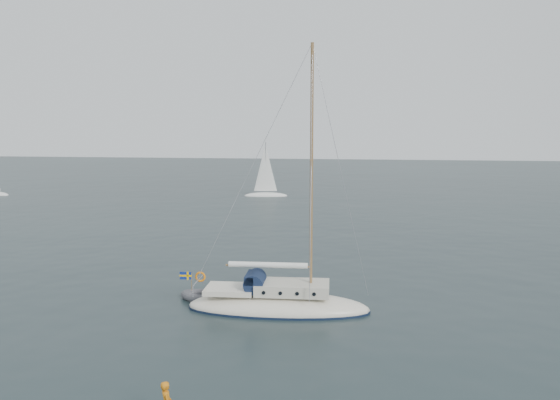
# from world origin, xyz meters

# --- Properties ---
(ground) EXTENTS (300.00, 300.00, 0.00)m
(ground) POSITION_xyz_m (0.00, 0.00, 0.00)
(ground) COLOR black
(ground) RESTS_ON ground
(sailboat) EXTENTS (9.37, 2.81, 13.34)m
(sailboat) POSITION_xyz_m (-2.36, -1.46, 1.01)
(sailboat) COLOR beige
(sailboat) RESTS_ON ground
(dinghy) EXTENTS (3.13, 1.41, 0.45)m
(dinghy) POSITION_xyz_m (-6.27, -0.56, 0.20)
(dinghy) COLOR #525258
(dinghy) RESTS_ON ground
(distant_yacht_c) EXTENTS (5.88, 3.14, 7.79)m
(distant_yacht_c) POSITION_xyz_m (-12.55, 45.37, 3.33)
(distant_yacht_c) COLOR silver
(distant_yacht_c) RESTS_ON ground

